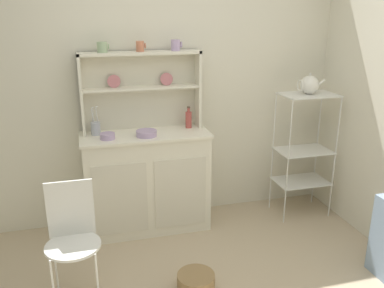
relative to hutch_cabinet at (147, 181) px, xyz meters
The scene contains 14 objects.
wall_back 0.86m from the hutch_cabinet, 48.46° to the left, with size 3.84×0.05×2.50m, color silver.
hutch_cabinet is the anchor object (origin of this frame).
hutch_shelf_unit 0.85m from the hutch_cabinet, 90.00° to the left, with size 1.03×0.18×0.68m.
bakers_rack 1.51m from the hutch_cabinet, ahead, with size 0.50×0.33×1.19m.
wire_chair 1.06m from the hutch_cabinet, 126.45° to the right, with size 0.36×0.36×0.85m.
floor_basket 1.07m from the hutch_cabinet, 79.44° to the right, with size 0.27×0.27×0.13m, color #93754C.
cup_sage_0 1.20m from the hutch_cabinet, 158.16° to the left, with size 0.10×0.08×0.08m.
cup_terracotta_1 1.17m from the hutch_cabinet, 88.12° to the left, with size 0.08×0.07×0.09m.
cup_lilac_2 1.21m from the hutch_cabinet, 21.72° to the left, with size 0.09×0.08×0.09m.
bowl_mixing_large 0.57m from the hutch_cabinet, 167.18° to the right, with size 0.12×0.12×0.05m, color #B79ECC.
bowl_floral_medium 0.47m from the hutch_cabinet, 90.00° to the right, with size 0.17×0.17×0.05m, color #B79ECC.
jam_bottle 0.66m from the hutch_cabinet, 11.95° to the left, with size 0.06×0.06×0.19m.
utensil_jar 0.65m from the hutch_cabinet, 169.24° to the left, with size 0.08×0.08×0.25m.
porcelain_teapot 1.69m from the hutch_cabinet, ahead, with size 0.26×0.17×0.19m.
Camera 1 is at (-0.71, -1.97, 1.91)m, focal length 38.13 mm.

